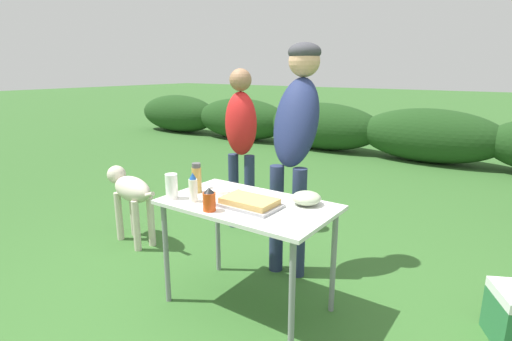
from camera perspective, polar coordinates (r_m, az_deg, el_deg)
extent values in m
plane|color=#336028|center=(2.89, -1.12, -18.67)|extent=(60.00, 60.00, 0.00)
ellipsoid|color=#1E4219|center=(10.41, -11.03, 8.01)|extent=(2.40, 0.90, 0.92)
ellipsoid|color=#1E4219|center=(9.09, -2.10, 7.36)|extent=(2.40, 0.90, 0.92)
ellipsoid|color=#1E4219|center=(8.06, 9.41, 6.27)|extent=(2.40, 0.90, 0.92)
ellipsoid|color=#1E4219|center=(7.43, 23.48, 4.59)|extent=(2.40, 0.90, 0.92)
cube|color=silver|center=(2.56, -1.20, -4.91)|extent=(1.10, 0.64, 0.02)
cylinder|color=gray|center=(2.83, -12.72, -11.49)|extent=(0.04, 0.04, 0.71)
cylinder|color=gray|center=(2.28, 5.14, -17.96)|extent=(0.04, 0.04, 0.71)
cylinder|color=gray|center=(3.18, -5.49, -8.19)|extent=(0.04, 0.04, 0.71)
cylinder|color=gray|center=(2.70, 11.00, -12.66)|extent=(0.04, 0.04, 0.71)
cube|color=#9E9EA3|center=(2.49, -0.94, -4.98)|extent=(0.38, 0.24, 0.02)
cube|color=tan|center=(2.48, -0.94, -4.37)|extent=(0.33, 0.21, 0.04)
cylinder|color=white|center=(2.79, -4.55, -2.70)|extent=(0.21, 0.21, 0.03)
ellipsoid|color=#ADBC99|center=(2.54, 7.21, -3.92)|extent=(0.19, 0.19, 0.08)
cylinder|color=white|center=(2.68, -11.96, -2.22)|extent=(0.08, 0.08, 0.17)
cylinder|color=#B2893D|center=(2.78, -8.47, -1.34)|extent=(0.07, 0.07, 0.18)
cylinder|color=#4C4C4C|center=(2.75, -8.55, 0.73)|extent=(0.06, 0.06, 0.03)
cylinder|color=silver|center=(2.60, -8.96, -2.81)|extent=(0.06, 0.06, 0.15)
cone|color=#194793|center=(2.57, -9.04, -0.78)|extent=(0.05, 0.05, 0.04)
cylinder|color=#CC4214|center=(2.42, -6.70, -4.47)|extent=(0.08, 0.08, 0.11)
cone|color=black|center=(2.40, -6.75, -2.83)|extent=(0.07, 0.07, 0.03)
cylinder|color=#232D4C|center=(3.14, 2.93, -6.97)|extent=(0.11, 0.11, 0.86)
cylinder|color=#232D4C|center=(3.07, 6.11, -7.53)|extent=(0.11, 0.11, 0.86)
ellipsoid|color=navy|center=(3.03, 5.77, 6.95)|extent=(0.40, 0.53, 0.74)
sphere|color=tan|center=(3.13, 6.92, 15.26)|extent=(0.24, 0.24, 0.24)
ellipsoid|color=#333338|center=(3.13, 6.96, 16.46)|extent=(0.25, 0.25, 0.14)
cylinder|color=#232D4C|center=(4.03, -3.21, -2.91)|extent=(0.10, 0.10, 0.76)
cylinder|color=#232D4C|center=(3.96, -0.94, -3.21)|extent=(0.10, 0.10, 0.76)
ellipsoid|color=red|center=(3.84, -2.17, 6.70)|extent=(0.36, 0.29, 0.61)
sphere|color=#936B4C|center=(3.81, -2.23, 12.82)|extent=(0.21, 0.21, 0.21)
cylinder|color=beige|center=(3.69, -16.72, -7.58)|extent=(0.06, 0.06, 0.46)
cylinder|color=beige|center=(3.76, -14.76, -7.06)|extent=(0.06, 0.06, 0.46)
cylinder|color=beige|center=(3.97, -18.98, -6.19)|extent=(0.06, 0.06, 0.46)
cylinder|color=beige|center=(4.03, -17.12, -5.74)|extent=(0.06, 0.06, 0.46)
ellipsoid|color=beige|center=(3.77, -17.25, -2.55)|extent=(0.54, 0.31, 0.22)
sphere|color=beige|center=(4.01, -19.30, -0.56)|extent=(0.17, 0.17, 0.17)
cone|color=beige|center=(4.07, -19.75, -0.08)|extent=(0.15, 0.11, 0.12)
cylinder|color=beige|center=(3.52, -15.09, -3.39)|extent=(0.16, 0.07, 0.09)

